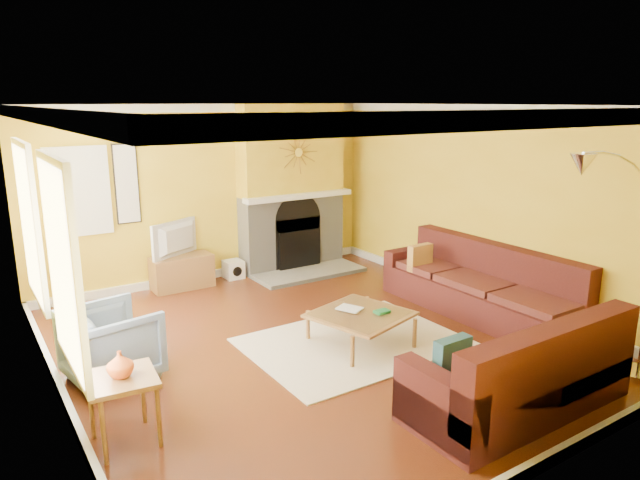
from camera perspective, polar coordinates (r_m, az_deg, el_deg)
floor at (r=6.80m, az=-0.52°, el=-10.16°), size 5.50×6.00×0.02m
ceiling at (r=6.21m, az=-0.57°, el=13.41°), size 5.50×6.00×0.02m
wall_back at (r=9.01m, az=-11.00°, el=4.59°), size 5.50×0.02×2.70m
wall_front at (r=4.26m, az=22.07°, el=-6.46°), size 5.50×0.02×2.70m
wall_left at (r=5.45m, az=-25.80°, el=-2.53°), size 0.02×6.00×2.70m
wall_right at (r=8.17m, az=15.99°, el=3.38°), size 0.02×6.00×2.70m
baseboard at (r=6.77m, az=-0.52°, el=-9.62°), size 5.50×6.00×0.12m
crown_molding at (r=6.21m, az=-0.57°, el=12.77°), size 5.50×6.00×0.12m
window_left_near at (r=6.68m, az=-27.17°, el=1.46°), size 0.06×1.22×1.72m
window_left_far at (r=4.84m, az=-24.52°, el=-2.48°), size 0.06×1.22×1.72m
window_back at (r=8.40m, az=-23.00°, el=4.48°), size 0.82×0.06×1.22m
wall_art at (r=8.54m, az=-18.76°, el=5.32°), size 0.34×0.04×1.14m
fireplace at (r=9.41m, az=-2.87°, el=5.22°), size 1.80×0.40×2.70m
mantel at (r=9.22m, az=-2.10°, el=4.42°), size 1.92×0.22×0.08m
hearth at (r=9.25m, az=-1.04°, el=-3.32°), size 1.80×0.70×0.06m
sunburst at (r=9.14m, az=-2.17°, el=8.76°), size 0.70×0.04×0.70m
rug at (r=6.75m, az=3.42°, el=-10.21°), size 2.40×1.80×0.02m
sectional_sofa at (r=6.73m, az=12.17°, el=-6.53°), size 3.10×3.70×0.90m
coffee_table at (r=6.67m, az=4.05°, el=-8.80°), size 1.20×1.20×0.39m
media_console at (r=8.81m, az=-13.63°, el=-3.13°), size 0.90×0.40×0.49m
tv at (r=8.67m, az=-13.82°, el=0.11°), size 0.88×0.52×0.53m
subwoofer at (r=9.16m, az=-8.66°, el=-2.91°), size 0.28×0.28×0.28m
armchair at (r=6.17m, az=-20.11°, el=-9.70°), size 0.96×0.94×0.76m
side_table at (r=5.11m, az=-18.99°, el=-15.75°), size 0.59×0.59×0.59m
vase at (r=4.93m, az=-19.36°, el=-11.62°), size 0.25×0.25×0.22m
book at (r=6.58m, az=2.54°, el=-7.15°), size 0.30×0.34×0.03m
arc_lamp at (r=5.91m, az=27.58°, el=-3.37°), size 1.47×0.36×2.33m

